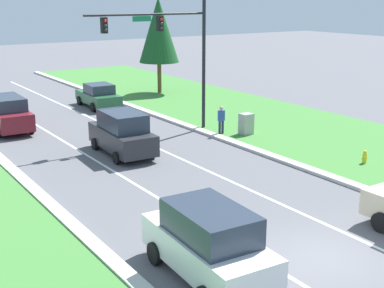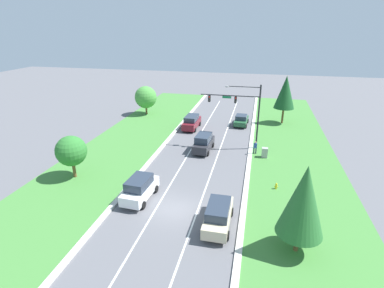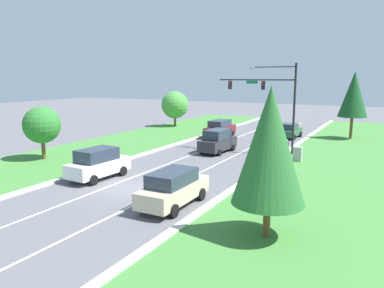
# 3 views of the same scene
# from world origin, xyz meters

# --- Properties ---
(ground_plane) EXTENTS (160.00, 160.00, 0.00)m
(ground_plane) POSITION_xyz_m (0.00, 0.00, 0.00)
(ground_plane) COLOR #5B5B60
(curb_strip_right) EXTENTS (0.50, 90.00, 0.15)m
(curb_strip_right) POSITION_xyz_m (5.65, 0.00, 0.07)
(curb_strip_right) COLOR beige
(curb_strip_right) RESTS_ON ground_plane
(curb_strip_left) EXTENTS (0.50, 90.00, 0.15)m
(curb_strip_left) POSITION_xyz_m (-5.65, 0.00, 0.07)
(curb_strip_left) COLOR beige
(curb_strip_left) RESTS_ON ground_plane
(grass_verge_right) EXTENTS (10.00, 90.00, 0.08)m
(grass_verge_right) POSITION_xyz_m (10.90, 0.00, 0.04)
(grass_verge_right) COLOR #427F38
(grass_verge_right) RESTS_ON ground_plane
(grass_verge_left) EXTENTS (10.00, 90.00, 0.08)m
(grass_verge_left) POSITION_xyz_m (-10.90, 0.00, 0.04)
(grass_verge_left) COLOR #427F38
(grass_verge_left) RESTS_ON ground_plane
(lane_stripe_inner_left) EXTENTS (0.14, 81.00, 0.01)m
(lane_stripe_inner_left) POSITION_xyz_m (-1.80, 0.00, 0.00)
(lane_stripe_inner_left) COLOR white
(lane_stripe_inner_left) RESTS_ON ground_plane
(lane_stripe_inner_right) EXTENTS (0.14, 81.00, 0.01)m
(lane_stripe_inner_right) POSITION_xyz_m (1.80, 0.00, 0.00)
(lane_stripe_inner_right) COLOR white
(lane_stripe_inner_right) RESTS_ON ground_plane
(traffic_signal_mast) EXTENTS (7.41, 0.41, 8.24)m
(traffic_signal_mast) POSITION_xyz_m (4.23, 15.60, 5.45)
(traffic_signal_mast) COLOR black
(traffic_signal_mast) RESTS_ON ground_plane
(champagne_suv) EXTENTS (2.10, 5.02, 2.00)m
(champagne_suv) POSITION_xyz_m (3.80, -1.35, 1.03)
(champagne_suv) COLOR beige
(champagne_suv) RESTS_ON ground_plane
(burgundy_suv) EXTENTS (2.18, 5.14, 2.04)m
(burgundy_suv) POSITION_xyz_m (-3.61, 21.69, 1.04)
(burgundy_suv) COLOR maroon
(burgundy_suv) RESTS_ON ground_plane
(charcoal_suv) EXTENTS (2.25, 4.75, 2.18)m
(charcoal_suv) POSITION_xyz_m (-0.19, 13.43, 1.08)
(charcoal_suv) COLOR #28282D
(charcoal_suv) RESTS_ON ground_plane
(forest_sedan) EXTENTS (2.23, 4.55, 1.70)m
(forest_sedan) POSITION_xyz_m (3.71, 25.02, 0.84)
(forest_sedan) COLOR #235633
(forest_sedan) RESTS_ON ground_plane
(white_suv) EXTENTS (2.31, 4.72, 2.14)m
(white_suv) POSITION_xyz_m (-3.73, 1.03, 1.08)
(white_suv) COLOR white
(white_suv) RESTS_ON ground_plane
(utility_cabinet) EXTENTS (0.70, 0.60, 1.27)m
(utility_cabinet) POSITION_xyz_m (7.37, 12.90, 0.63)
(utility_cabinet) COLOR #9E9E99
(utility_cabinet) RESTS_ON ground_plane
(pedestrian) EXTENTS (0.42, 0.30, 1.69)m
(pedestrian) POSITION_xyz_m (6.21, 13.72, 0.94)
(pedestrian) COLOR #232842
(pedestrian) RESTS_ON ground_plane
(fire_hydrant) EXTENTS (0.34, 0.20, 0.70)m
(fire_hydrant) POSITION_xyz_m (8.50, 5.49, 0.34)
(fire_hydrant) COLOR gold
(fire_hydrant) RESTS_ON ground_plane
(conifer_near_right_tree) EXTENTS (3.18, 3.18, 6.70)m
(conifer_near_right_tree) POSITION_xyz_m (9.56, -2.99, 4.14)
(conifer_near_right_tree) COLOR brown
(conifer_near_right_tree) RESTS_ON ground_plane
(oak_near_left_tree) EXTENTS (3.82, 3.82, 5.03)m
(oak_near_left_tree) POSITION_xyz_m (-13.17, 27.43, 3.11)
(oak_near_left_tree) COLOR brown
(oak_near_left_tree) RESTS_ON ground_plane
(conifer_far_right_tree) EXTENTS (3.19, 3.19, 7.67)m
(conifer_far_right_tree) POSITION_xyz_m (10.12, 27.33, 5.10)
(conifer_far_right_tree) COLOR brown
(conifer_far_right_tree) RESTS_ON ground_plane
(oak_far_left_tree) EXTENTS (3.12, 3.12, 4.58)m
(oak_far_left_tree) POSITION_xyz_m (-11.96, 3.38, 3.00)
(oak_far_left_tree) COLOR brown
(oak_far_left_tree) RESTS_ON ground_plane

